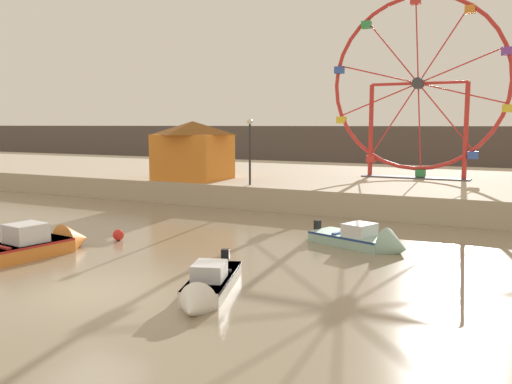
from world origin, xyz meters
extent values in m
plane|color=gray|center=(0.00, 0.00, 0.00)|extent=(240.00, 240.00, 0.00)
cube|color=#B7A88E|center=(0.00, 24.85, 0.62)|extent=(110.00, 20.24, 1.24)
cube|color=#564C47|center=(0.00, 43.23, 2.20)|extent=(140.00, 3.00, 4.40)
cube|color=silver|center=(2.76, 1.69, 0.21)|extent=(2.05, 3.48, 0.41)
cube|color=black|center=(2.76, 1.69, 0.37)|extent=(2.06, 3.45, 0.08)
cone|color=silver|center=(3.44, -0.30, 0.21)|extent=(1.22, 1.18, 0.97)
cube|color=black|center=(2.19, 3.35, 0.52)|extent=(0.29, 0.27, 0.44)
cube|color=silver|center=(2.90, 1.29, 0.64)|extent=(1.10, 1.21, 0.45)
cube|color=black|center=(2.63, 2.08, 0.44)|extent=(0.88, 0.43, 0.06)
cube|color=orange|center=(-5.00, 1.51, 0.26)|extent=(1.95, 4.05, 0.52)
cube|color=#B2231E|center=(-5.00, 1.51, 0.48)|extent=(1.97, 4.02, 0.08)
cone|color=orange|center=(-4.64, 3.94, 0.26)|extent=(1.47, 1.25, 1.33)
cube|color=silver|center=(-4.92, 1.99, 0.84)|extent=(1.28, 1.32, 0.65)
cube|color=#93BCAD|center=(4.40, 8.98, 0.20)|extent=(3.37, 2.32, 0.41)
cube|color=navy|center=(4.40, 8.98, 0.37)|extent=(3.35, 2.33, 0.08)
cone|color=#93BCAD|center=(6.24, 8.35, 0.20)|extent=(1.23, 1.53, 1.32)
cube|color=black|center=(2.84, 9.52, 0.52)|extent=(0.27, 0.29, 0.44)
cube|color=silver|center=(4.76, 8.86, 0.64)|extent=(1.24, 1.35, 0.46)
cube|color=navy|center=(4.03, 9.11, 0.44)|extent=(0.54, 1.17, 0.06)
torus|color=red|center=(3.82, 23.77, 7.02)|extent=(10.59, 0.24, 10.59)
cylinder|color=#38383D|center=(3.82, 23.77, 7.02)|extent=(0.70, 0.50, 0.70)
cylinder|color=red|center=(2.43, 23.77, 4.83)|extent=(2.84, 0.08, 4.41)
cube|color=red|center=(1.04, 23.77, 2.37)|extent=(0.56, 0.48, 0.44)
cylinder|color=red|center=(3.98, 23.77, 4.44)|extent=(0.40, 0.08, 5.17)
cube|color=#33934C|center=(4.14, 23.77, 1.57)|extent=(0.56, 0.48, 0.44)
cylinder|color=red|center=(5.47, 23.77, 5.02)|extent=(3.36, 0.08, 4.04)
cube|color=#3356B7|center=(7.12, 23.77, 2.75)|extent=(0.56, 0.48, 0.44)
cylinder|color=red|center=(6.33, 23.77, 6.38)|extent=(5.03, 0.08, 1.37)
cube|color=yellow|center=(8.83, 23.77, 5.45)|extent=(0.56, 0.48, 0.44)
cylinder|color=red|center=(6.23, 23.77, 7.97)|extent=(4.84, 0.08, 1.98)
cube|color=purple|center=(8.63, 23.77, 8.64)|extent=(0.56, 0.48, 0.44)
cylinder|color=red|center=(5.21, 23.77, 9.20)|extent=(2.84, 0.08, 4.41)
cube|color=orange|center=(6.59, 23.77, 11.11)|extent=(0.56, 0.48, 0.44)
cylinder|color=red|center=(3.66, 23.77, 9.60)|extent=(0.40, 0.08, 5.17)
cube|color=red|center=(3.50, 23.77, 11.91)|extent=(0.56, 0.48, 0.44)
cylinder|color=red|center=(2.17, 23.77, 9.01)|extent=(3.36, 0.08, 4.04)
cube|color=#33934C|center=(0.52, 23.77, 10.73)|extent=(0.56, 0.48, 0.44)
cylinder|color=red|center=(1.31, 23.77, 7.66)|extent=(5.03, 0.08, 1.37)
cube|color=#3356B7|center=(-1.19, 23.77, 8.03)|extent=(0.56, 0.48, 0.44)
cylinder|color=red|center=(1.41, 23.77, 6.07)|extent=(4.84, 0.08, 1.98)
cube|color=yellow|center=(-0.99, 23.77, 4.84)|extent=(0.56, 0.48, 0.44)
cylinder|color=red|center=(0.97, 23.77, 4.13)|extent=(0.28, 0.28, 5.78)
cylinder|color=red|center=(6.67, 23.77, 4.13)|extent=(0.28, 0.28, 5.78)
cylinder|color=red|center=(3.82, 23.77, 7.02)|extent=(5.69, 0.18, 0.18)
cube|color=#4C4C51|center=(3.82, 23.77, 1.28)|extent=(6.49, 1.20, 0.08)
cube|color=orange|center=(-7.98, 16.88, 2.60)|extent=(3.99, 3.63, 2.72)
pyramid|color=brown|center=(-7.98, 16.88, 4.34)|extent=(4.39, 3.99, 0.80)
cylinder|color=#2D2D33|center=(-3.46, 15.66, 2.90)|extent=(0.12, 0.12, 3.32)
sphere|color=#F2EACC|center=(-3.46, 15.66, 4.70)|extent=(0.32, 0.32, 0.32)
sphere|color=red|center=(-3.99, 5.57, 0.22)|extent=(0.44, 0.44, 0.44)
camera|label=1|loc=(10.56, -10.91, 4.52)|focal=38.69mm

